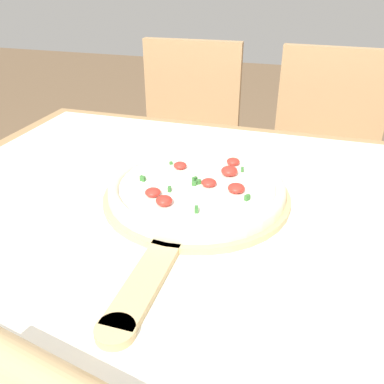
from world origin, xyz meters
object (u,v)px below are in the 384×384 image
object	(u,v)px
chair_right	(322,159)
pizza_peel	(193,202)
chair_left	(186,143)
pizza	(197,187)

from	to	relation	value
chair_right	pizza_peel	bearing A→B (deg)	-104.31
chair_left	pizza	bearing A→B (deg)	-73.10
pizza	chair_left	bearing A→B (deg)	109.18
pizza	chair_right	bearing A→B (deg)	73.25
chair_right	pizza	bearing A→B (deg)	-104.72
pizza	pizza_peel	bearing A→B (deg)	-90.70
pizza_peel	pizza	size ratio (longest dim) A/B	1.65
chair_left	chair_right	distance (m)	0.52
pizza_peel	chair_right	bearing A→B (deg)	73.66
pizza_peel	pizza	distance (m)	0.03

